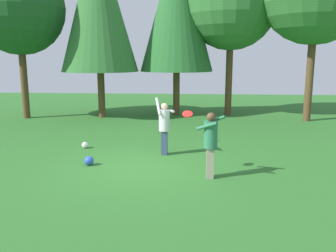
# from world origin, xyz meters

# --- Properties ---
(ground_plane) EXTENTS (40.00, 40.00, 0.00)m
(ground_plane) POSITION_xyz_m (0.00, 0.00, 0.00)
(ground_plane) COLOR #2D6B28
(person_thrower) EXTENTS (0.63, 0.62, 1.80)m
(person_thrower) POSITION_xyz_m (0.59, 1.38, 0.97)
(person_thrower) COLOR #38476B
(person_thrower) RESTS_ON ground_plane
(person_catcher) EXTENTS (0.74, 0.71, 1.68)m
(person_catcher) POSITION_xyz_m (1.92, -0.69, 1.00)
(person_catcher) COLOR gray
(person_catcher) RESTS_ON ground_plane
(frisbee) EXTENTS (0.27, 0.25, 0.15)m
(frisbee) POSITION_xyz_m (1.33, -0.32, 1.58)
(frisbee) COLOR red
(ball_white) EXTENTS (0.22, 0.22, 0.22)m
(ball_white) POSITION_xyz_m (-2.15, 1.96, 0.11)
(ball_white) COLOR white
(ball_white) RESTS_ON ground_plane
(ball_blue) EXTENTS (0.27, 0.27, 0.27)m
(ball_blue) POSITION_xyz_m (-1.45, 0.10, 0.13)
(ball_blue) COLOR blue
(ball_blue) RESTS_ON ground_plane
(ball_yellow) EXTENTS (0.24, 0.24, 0.24)m
(ball_yellow) POSITION_xyz_m (2.15, 3.27, 0.12)
(ball_yellow) COLOR yellow
(ball_yellow) RESTS_ON ground_plane
(tree_far_left) EXTENTS (4.38, 4.38, 7.49)m
(tree_far_left) POSITION_xyz_m (-6.92, 7.63, 5.28)
(tree_far_left) COLOR brown
(tree_far_left) RESTS_ON ground_plane
(tree_right) EXTENTS (4.73, 4.73, 8.08)m
(tree_right) POSITION_xyz_m (3.31, 9.43, 5.70)
(tree_right) COLOR brown
(tree_right) RESTS_ON ground_plane
(tree_left) EXTENTS (3.79, 3.79, 9.04)m
(tree_left) POSITION_xyz_m (-3.18, 8.15, 5.66)
(tree_left) COLOR brown
(tree_left) RESTS_ON ground_plane
(tree_center) EXTENTS (3.76, 3.76, 8.98)m
(tree_center) POSITION_xyz_m (0.57, 9.23, 5.62)
(tree_center) COLOR brown
(tree_center) RESTS_ON ground_plane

